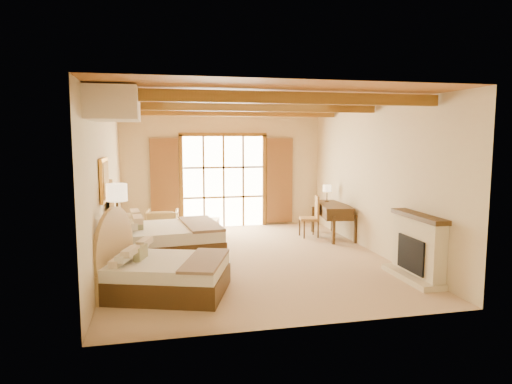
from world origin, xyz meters
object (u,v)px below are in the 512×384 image
object	(u,v)px
bed_far	(157,238)
armchair	(162,223)
nightstand	(120,267)
bed_near	(158,272)
desk	(333,219)

from	to	relation	value
bed_far	armchair	distance (m)	1.99
bed_far	armchair	size ratio (longest dim) A/B	3.05
nightstand	armchair	xyz separation A→B (m)	(0.77, 3.46, 0.07)
bed_far	armchair	bearing A→B (deg)	79.77
bed_near	desk	size ratio (longest dim) A/B	1.36
armchair	desk	xyz separation A→B (m)	(4.16, -0.87, 0.09)
bed_far	nightstand	bearing A→B (deg)	-119.41
bed_near	armchair	world-z (taller)	bed_near
bed_near	desk	xyz separation A→B (m)	(4.29, 3.30, 0.08)
bed_near	armchair	distance (m)	4.17
nightstand	armchair	bearing A→B (deg)	80.56
armchair	desk	distance (m)	4.25
nightstand	bed_far	bearing A→B (deg)	69.94
armchair	desk	bearing A→B (deg)	174.19
bed_far	nightstand	xyz separation A→B (m)	(-0.63, -1.48, -0.16)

